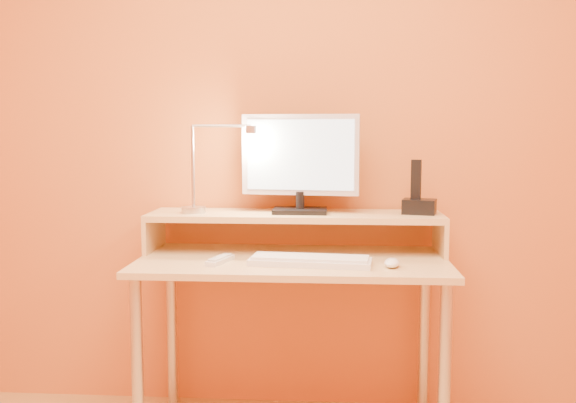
# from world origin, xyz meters

# --- Properties ---
(wall_back) EXTENTS (3.00, 0.04, 2.50)m
(wall_back) POSITION_xyz_m (0.00, 1.50, 1.25)
(wall_back) COLOR #C96E32
(wall_back) RESTS_ON floor
(desk_leg_fl) EXTENTS (0.04, 0.04, 0.69)m
(desk_leg_fl) POSITION_xyz_m (-0.55, 0.93, 0.35)
(desk_leg_fl) COLOR silver
(desk_leg_fl) RESTS_ON floor
(desk_leg_fr) EXTENTS (0.04, 0.04, 0.69)m
(desk_leg_fr) POSITION_xyz_m (0.55, 0.93, 0.35)
(desk_leg_fr) COLOR silver
(desk_leg_fr) RESTS_ON floor
(desk_leg_bl) EXTENTS (0.04, 0.04, 0.69)m
(desk_leg_bl) POSITION_xyz_m (-0.55, 1.43, 0.35)
(desk_leg_bl) COLOR silver
(desk_leg_bl) RESTS_ON floor
(desk_leg_br) EXTENTS (0.04, 0.04, 0.69)m
(desk_leg_br) POSITION_xyz_m (0.55, 1.43, 0.35)
(desk_leg_br) COLOR silver
(desk_leg_br) RESTS_ON floor
(desk_lower) EXTENTS (1.20, 0.60, 0.02)m
(desk_lower) POSITION_xyz_m (0.00, 1.18, 0.71)
(desk_lower) COLOR #E7B177
(desk_lower) RESTS_ON floor
(shelf_riser_left) EXTENTS (0.02, 0.30, 0.14)m
(shelf_riser_left) POSITION_xyz_m (-0.59, 1.33, 0.79)
(shelf_riser_left) COLOR #E7B177
(shelf_riser_left) RESTS_ON desk_lower
(shelf_riser_right) EXTENTS (0.02, 0.30, 0.14)m
(shelf_riser_right) POSITION_xyz_m (0.59, 1.33, 0.79)
(shelf_riser_right) COLOR #E7B177
(shelf_riser_right) RESTS_ON desk_lower
(desk_shelf) EXTENTS (1.20, 0.30, 0.02)m
(desk_shelf) POSITION_xyz_m (0.00, 1.33, 0.87)
(desk_shelf) COLOR #E7B177
(desk_shelf) RESTS_ON desk_lower
(monitor_foot) EXTENTS (0.22, 0.16, 0.02)m
(monitor_foot) POSITION_xyz_m (0.02, 1.33, 0.89)
(monitor_foot) COLOR black
(monitor_foot) RESTS_ON desk_shelf
(monitor_neck) EXTENTS (0.04, 0.04, 0.07)m
(monitor_neck) POSITION_xyz_m (0.02, 1.33, 0.93)
(monitor_neck) COLOR black
(monitor_neck) RESTS_ON monitor_foot
(monitor_panel) EXTENTS (0.48, 0.09, 0.33)m
(monitor_panel) POSITION_xyz_m (0.02, 1.34, 1.12)
(monitor_panel) COLOR silver
(monitor_panel) RESTS_ON monitor_neck
(monitor_back) EXTENTS (0.43, 0.06, 0.28)m
(monitor_back) POSITION_xyz_m (0.02, 1.36, 1.12)
(monitor_back) COLOR black
(monitor_back) RESTS_ON monitor_panel
(monitor_screen) EXTENTS (0.44, 0.06, 0.28)m
(monitor_screen) POSITION_xyz_m (0.02, 1.32, 1.12)
(monitor_screen) COLOR silver
(monitor_screen) RESTS_ON monitor_panel
(lamp_base) EXTENTS (0.10, 0.10, 0.02)m
(lamp_base) POSITION_xyz_m (-0.42, 1.30, 0.89)
(lamp_base) COLOR silver
(lamp_base) RESTS_ON desk_shelf
(lamp_post) EXTENTS (0.01, 0.01, 0.33)m
(lamp_post) POSITION_xyz_m (-0.42, 1.30, 1.07)
(lamp_post) COLOR silver
(lamp_post) RESTS_ON lamp_base
(lamp_arm) EXTENTS (0.24, 0.01, 0.01)m
(lamp_arm) POSITION_xyz_m (-0.30, 1.30, 1.24)
(lamp_arm) COLOR silver
(lamp_arm) RESTS_ON lamp_post
(lamp_head) EXTENTS (0.04, 0.04, 0.03)m
(lamp_head) POSITION_xyz_m (-0.18, 1.30, 1.22)
(lamp_head) COLOR silver
(lamp_head) RESTS_ON lamp_arm
(lamp_bulb) EXTENTS (0.03, 0.03, 0.00)m
(lamp_bulb) POSITION_xyz_m (-0.18, 1.30, 1.20)
(lamp_bulb) COLOR #FFEAC6
(lamp_bulb) RESTS_ON lamp_head
(phone_dock) EXTENTS (0.15, 0.13, 0.06)m
(phone_dock) POSITION_xyz_m (0.50, 1.33, 0.91)
(phone_dock) COLOR black
(phone_dock) RESTS_ON desk_shelf
(phone_handset) EXTENTS (0.04, 0.03, 0.16)m
(phone_handset) POSITION_xyz_m (0.49, 1.33, 1.02)
(phone_handset) COLOR black
(phone_handset) RESTS_ON phone_dock
(phone_led) EXTENTS (0.01, 0.00, 0.04)m
(phone_led) POSITION_xyz_m (0.55, 1.28, 0.91)
(phone_led) COLOR #162DFC
(phone_led) RESTS_ON phone_dock
(keyboard) EXTENTS (0.46, 0.19, 0.02)m
(keyboard) POSITION_xyz_m (0.07, 1.07, 0.73)
(keyboard) COLOR silver
(keyboard) RESTS_ON desk_lower
(mouse) EXTENTS (0.07, 0.11, 0.03)m
(mouse) POSITION_xyz_m (0.37, 1.04, 0.74)
(mouse) COLOR white
(mouse) RESTS_ON desk_lower
(remote_control) EXTENTS (0.09, 0.17, 0.02)m
(remote_control) POSITION_xyz_m (-0.27, 1.08, 0.73)
(remote_control) COLOR silver
(remote_control) RESTS_ON desk_lower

